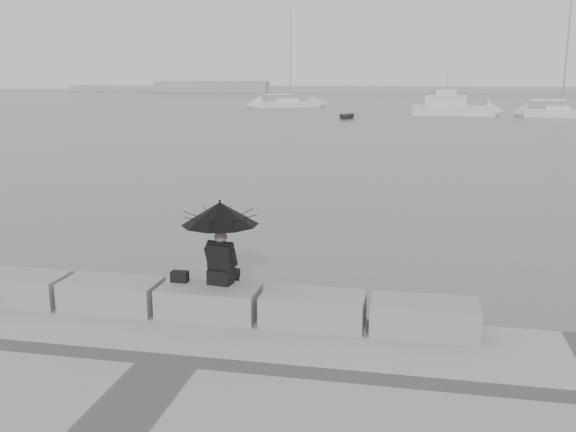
% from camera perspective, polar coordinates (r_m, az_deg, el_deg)
% --- Properties ---
extents(ground, '(360.00, 360.00, 0.00)m').
position_cam_1_polar(ground, '(11.18, -6.18, -10.43)').
color(ground, '#4D4F52').
rests_on(ground, ground).
extents(stone_block_far_left, '(1.60, 0.80, 0.50)m').
position_cam_1_polar(stone_block_far_left, '(11.99, -22.72, -5.94)').
color(stone_block_far_left, gray).
rests_on(stone_block_far_left, promenade).
extents(stone_block_left, '(1.60, 0.80, 0.50)m').
position_cam_1_polar(stone_block_left, '(11.14, -15.40, -6.77)').
color(stone_block_left, gray).
rests_on(stone_block_left, promenade).
extents(stone_block_centre, '(1.60, 0.80, 0.50)m').
position_cam_1_polar(stone_block_centre, '(10.51, -7.02, -7.58)').
color(stone_block_centre, gray).
rests_on(stone_block_centre, promenade).
extents(stone_block_right, '(1.60, 0.80, 0.50)m').
position_cam_1_polar(stone_block_right, '(10.12, 2.25, -8.29)').
color(stone_block_right, gray).
rests_on(stone_block_right, promenade).
extents(stone_block_far_right, '(1.60, 0.80, 0.50)m').
position_cam_1_polar(stone_block_far_right, '(10.01, 12.02, -8.80)').
color(stone_block_far_right, gray).
rests_on(stone_block_far_right, promenade).
extents(seated_person, '(1.25, 1.25, 1.39)m').
position_cam_1_polar(seated_person, '(10.32, -6.07, -0.56)').
color(seated_person, black).
rests_on(seated_person, stone_block_centre).
extents(bag, '(0.28, 0.16, 0.18)m').
position_cam_1_polar(bag, '(10.72, -9.60, -5.33)').
color(bag, black).
rests_on(bag, stone_block_centre).
extents(distant_landmass, '(180.00, 8.00, 2.80)m').
position_cam_1_polar(distant_landmass, '(164.73, 7.68, 11.12)').
color(distant_landmass, gray).
rests_on(distant_landmass, ground).
extents(sailboat_left, '(8.64, 6.67, 12.90)m').
position_cam_1_polar(sailboat_left, '(89.16, -0.12, 9.97)').
color(sailboat_left, silver).
rests_on(sailboat_left, ground).
extents(sailboat_right, '(6.88, 3.23, 12.90)m').
position_cam_1_polar(sailboat_right, '(73.52, 22.80, 8.51)').
color(sailboat_right, silver).
rests_on(sailboat_right, ground).
extents(motor_cruiser, '(8.83, 3.59, 4.50)m').
position_cam_1_polar(motor_cruiser, '(72.94, 14.53, 9.33)').
color(motor_cruiser, silver).
rests_on(motor_cruiser, ground).
extents(dinghy, '(3.70, 1.95, 0.60)m').
position_cam_1_polar(dinghy, '(66.62, 5.22, 8.90)').
color(dinghy, slate).
rests_on(dinghy, ground).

